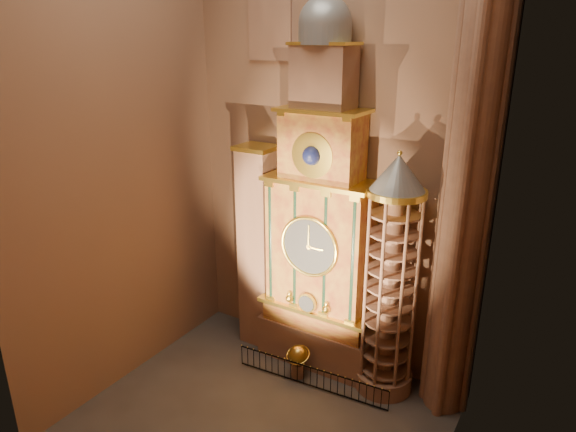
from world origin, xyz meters
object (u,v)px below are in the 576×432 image
Objects in this scene: astronomical_clock at (320,232)px; stair_turret at (390,281)px; portrait_tower at (258,247)px; iron_railing at (310,377)px; celestial_globe at (298,358)px.

astronomical_clock is 3.78m from stair_turret.
portrait_tower is at bearing 177.67° from stair_turret.
astronomical_clock is 6.51m from iron_railing.
portrait_tower is 6.53m from iron_railing.
iron_railing is at bearing -69.97° from astronomical_clock.
celestial_globe is (3.27, -1.68, -4.19)m from portrait_tower.
astronomical_clock is 1.55× the size of stair_turret.
portrait_tower reaches higher than celestial_globe.
iron_railing is (0.75, -2.05, -6.13)m from astronomical_clock.
celestial_globe is at bearing -27.18° from portrait_tower.
celestial_globe is (-0.13, -1.66, -5.72)m from astronomical_clock.
astronomical_clock reaches higher than stair_turret.
portrait_tower is 1.42× the size of iron_railing.
celestial_globe is at bearing 156.20° from iron_railing.
astronomical_clock is 2.32× the size of iron_railing.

